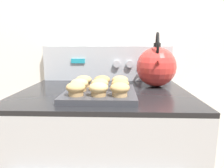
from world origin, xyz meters
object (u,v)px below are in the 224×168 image
muffin_r1_c1 (100,84)px  muffin_r2_c2 (120,81)px  muffin_r0_c0 (76,89)px  muffin_r1_c2 (120,85)px  muffin_r2_c0 (84,81)px  muffin_r0_c2 (120,89)px  tea_kettle (156,66)px  muffin_r0_c1 (99,89)px  muffin_r1_c0 (79,85)px  muffin_r2_c1 (102,81)px  muffin_pan (100,93)px

muffin_r1_c1 → muffin_r2_c2: (0.08, 0.08, 0.00)m
muffin_r0_c0 → muffin_r1_c2: bearing=25.8°
muffin_r1_c2 → muffin_r2_c0: same height
muffin_r0_c2 → tea_kettle: (0.18, 0.29, 0.06)m
muffin_r2_c2 → tea_kettle: (0.18, 0.13, 0.06)m
muffin_r0_c1 → muffin_r1_c0: same height
muffin_r1_c2 → muffin_r2_c2: size_ratio=1.00×
muffin_r2_c1 → muffin_r2_c2: (0.08, -0.00, 0.00)m
muffin_pan → muffin_r2_c1: (0.00, 0.09, 0.04)m
muffin_r0_c1 → muffin_r1_c0: size_ratio=1.00×
muffin_r0_c1 → muffin_r0_c2: size_ratio=1.00×
muffin_r1_c1 → muffin_r0_c1: bearing=-87.6°
muffin_r2_c2 → muffin_r2_c0: bearing=-179.0°
muffin_r1_c2 → muffin_r2_c0: 0.18m
muffin_r1_c2 → muffin_r0_c1: bearing=-134.9°
muffin_r2_c0 → muffin_pan: bearing=-45.0°
muffin_r2_c0 → muffin_r2_c2: (0.16, 0.00, 0.00)m
muffin_pan → muffin_r2_c1: 0.09m
muffin_r1_c1 → tea_kettle: (0.27, 0.21, 0.06)m
muffin_r2_c2 → tea_kettle: size_ratio=0.27×
muffin_r1_c1 → muffin_r2_c2: size_ratio=1.00×
muffin_r0_c2 → muffin_r1_c1: size_ratio=1.00×
muffin_r0_c2 → muffin_r1_c2: bearing=88.8°
muffin_r2_c1 → muffin_r2_c0: bearing=-177.1°
muffin_r1_c2 → muffin_r2_c2: 0.09m
tea_kettle → muffin_r0_c2: bearing=-122.0°
muffin_r1_c2 → muffin_r2_c1: (-0.08, 0.09, 0.00)m
muffin_r1_c1 → muffin_r2_c2: same height
muffin_r1_c0 → tea_kettle: size_ratio=0.27×
muffin_r0_c0 → muffin_r2_c0: (0.00, 0.16, 0.00)m
muffin_r0_c1 → muffin_r2_c0: size_ratio=1.00×
muffin_r2_c2 → muffin_r0_c0: bearing=-134.9°
muffin_r0_c1 → muffin_r1_c2: bearing=45.1°
muffin_r1_c1 → muffin_r2_c1: same height
muffin_r0_c2 → muffin_r2_c1: same height
muffin_r1_c1 → muffin_r2_c0: bearing=135.8°
muffin_r1_c1 → muffin_r1_c2: size_ratio=1.00×
muffin_pan → muffin_r2_c2: 0.12m
muffin_r2_c1 → muffin_r0_c0: bearing=-116.7°
muffin_r0_c2 → muffin_r2_c0: same height
muffin_r2_c1 → muffin_r1_c2: bearing=-46.9°
muffin_pan → muffin_r1_c2: bearing=-0.9°
muffin_r1_c0 → muffin_r1_c1: size_ratio=1.00×
muffin_r0_c1 → tea_kettle: tea_kettle is taller
muffin_r0_c0 → tea_kettle: size_ratio=0.27×
muffin_r2_c1 → tea_kettle: tea_kettle is taller
muffin_pan → muffin_r0_c2: 0.12m
muffin_r1_c2 → muffin_r2_c1: bearing=133.1°
muffin_pan → muffin_r1_c2: 0.09m
muffin_r2_c2 → muffin_r1_c1: bearing=-135.8°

